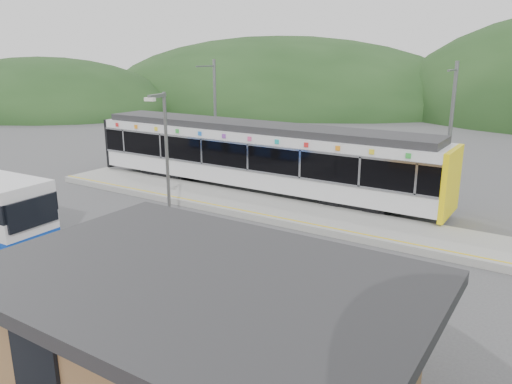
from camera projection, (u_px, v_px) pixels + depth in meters
The scene contains 9 objects.
ground at pixel (225, 231), 21.34m from camera, with size 120.00×120.00×0.00m, color #4C4C4F.
hills at pixel (406, 222), 22.39m from camera, with size 146.00×149.00×26.00m.
platform at pixel (266, 208), 23.98m from camera, with size 26.00×3.20×0.30m, color #9E9E99.
yellow_line at pixel (251, 212), 22.88m from camera, with size 26.00×0.10×0.01m, color yellow.
train at pixel (256, 155), 26.86m from camera, with size 20.44×3.01×3.74m.
catenary_mast_west at pixel (215, 115), 30.96m from camera, with size 0.18×1.80×7.00m.
catenary_mast_east at pixel (450, 134), 23.65m from camera, with size 0.18×1.80×7.00m.
station_shelter at pixel (201, 336), 10.51m from camera, with size 9.20×6.20×3.00m.
lamp_post at pixel (165, 160), 17.98m from camera, with size 0.38×1.09×6.01m.
Camera 1 is at (12.02, -16.20, 7.29)m, focal length 35.00 mm.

